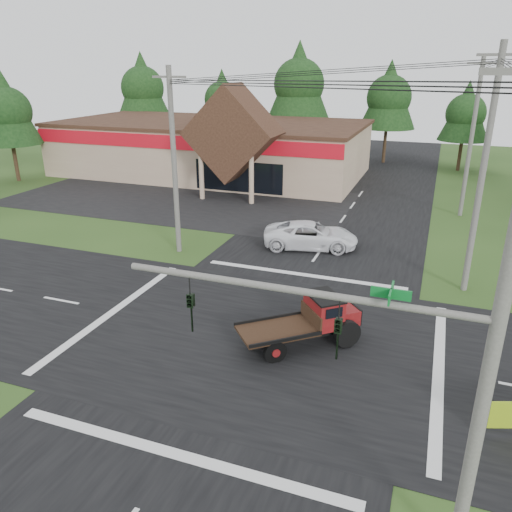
% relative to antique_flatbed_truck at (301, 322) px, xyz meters
% --- Properties ---
extents(ground, '(120.00, 120.00, 0.00)m').
position_rel_antique_flatbed_truck_xyz_m(ground, '(-1.75, -0.09, -1.02)').
color(ground, '#243F16').
rests_on(ground, ground).
extents(road_ns, '(12.00, 120.00, 0.02)m').
position_rel_antique_flatbed_truck_xyz_m(road_ns, '(-1.75, -0.09, -1.01)').
color(road_ns, black).
rests_on(road_ns, ground).
extents(road_ew, '(120.00, 12.00, 0.02)m').
position_rel_antique_flatbed_truck_xyz_m(road_ew, '(-1.75, -0.09, -1.01)').
color(road_ew, black).
rests_on(road_ew, ground).
extents(parking_apron, '(28.00, 14.00, 0.02)m').
position_rel_antique_flatbed_truck_xyz_m(parking_apron, '(-15.75, 18.91, -1.01)').
color(parking_apron, black).
rests_on(parking_apron, ground).
extents(cvs_building, '(30.40, 18.20, 9.19)m').
position_rel_antique_flatbed_truck_xyz_m(cvs_building, '(-17.45, 29.48, 1.75)').
color(cvs_building, tan).
rests_on(cvs_building, ground).
extents(traffic_signal_mast, '(8.12, 0.24, 7.00)m').
position_rel_antique_flatbed_truck_xyz_m(traffic_signal_mast, '(4.07, -7.59, 3.40)').
color(traffic_signal_mast, '#595651').
rests_on(traffic_signal_mast, ground).
extents(utility_pole_nr, '(2.00, 0.30, 11.00)m').
position_rel_antique_flatbed_truck_xyz_m(utility_pole_nr, '(5.75, -7.59, 4.61)').
color(utility_pole_nr, '#595651').
rests_on(utility_pole_nr, ground).
extents(utility_pole_nw, '(2.00, 0.30, 10.50)m').
position_rel_antique_flatbed_truck_xyz_m(utility_pole_nw, '(-9.75, 7.91, 4.36)').
color(utility_pole_nw, '#595651').
rests_on(utility_pole_nw, ground).
extents(utility_pole_ne, '(2.00, 0.30, 11.50)m').
position_rel_antique_flatbed_truck_xyz_m(utility_pole_ne, '(6.25, 7.91, 4.86)').
color(utility_pole_ne, '#595651').
rests_on(utility_pole_ne, ground).
extents(utility_pole_n, '(2.00, 0.30, 11.20)m').
position_rel_antique_flatbed_truck_xyz_m(utility_pole_n, '(6.25, 21.91, 4.71)').
color(utility_pole_n, '#595651').
rests_on(utility_pole_n, ground).
extents(tree_row_a, '(6.72, 6.72, 12.12)m').
position_rel_antique_flatbed_truck_xyz_m(tree_row_a, '(-31.75, 39.91, 7.02)').
color(tree_row_a, '#332316').
rests_on(tree_row_a, ground).
extents(tree_row_b, '(5.60, 5.60, 10.10)m').
position_rel_antique_flatbed_truck_xyz_m(tree_row_b, '(-21.75, 41.91, 5.68)').
color(tree_row_b, '#332316').
rests_on(tree_row_b, ground).
extents(tree_row_c, '(7.28, 7.28, 13.13)m').
position_rel_antique_flatbed_truck_xyz_m(tree_row_c, '(-11.75, 40.91, 7.70)').
color(tree_row_c, '#332316').
rests_on(tree_row_c, ground).
extents(tree_row_d, '(6.16, 6.16, 11.11)m').
position_rel_antique_flatbed_truck_xyz_m(tree_row_d, '(-1.75, 41.91, 6.35)').
color(tree_row_d, '#332316').
rests_on(tree_row_d, ground).
extents(tree_row_e, '(5.04, 5.04, 9.09)m').
position_rel_antique_flatbed_truck_xyz_m(tree_row_e, '(6.25, 39.91, 5.01)').
color(tree_row_e, '#332316').
rests_on(tree_row_e, ground).
extents(tree_side_w, '(5.60, 5.60, 10.10)m').
position_rel_antique_flatbed_truck_xyz_m(tree_side_w, '(-33.75, 19.91, 5.68)').
color(tree_side_w, '#332316').
rests_on(tree_side_w, ground).
extents(antique_flatbed_truck, '(4.95, 4.60, 2.05)m').
position_rel_antique_flatbed_truck_xyz_m(antique_flatbed_truck, '(0.00, 0.00, 0.00)').
color(antique_flatbed_truck, '#610D10').
rests_on(antique_flatbed_truck, ground).
extents(white_pickup, '(6.10, 3.80, 1.57)m').
position_rel_antique_flatbed_truck_xyz_m(white_pickup, '(-2.48, 11.25, -0.24)').
color(white_pickup, white).
rests_on(white_pickup, ground).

